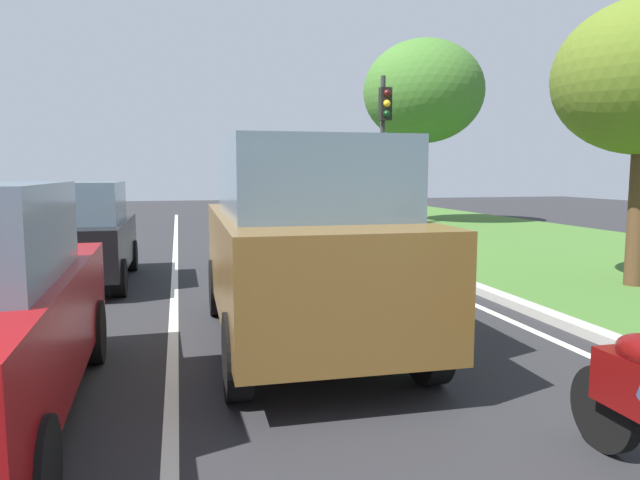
# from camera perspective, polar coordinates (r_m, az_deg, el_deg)

# --- Properties ---
(ground_plane) EXTENTS (60.00, 60.00, 0.00)m
(ground_plane) POSITION_cam_1_polar(r_m,az_deg,el_deg) (11.59, -10.63, -3.07)
(ground_plane) COLOR #262628
(lane_line_center) EXTENTS (0.12, 32.00, 0.01)m
(lane_line_center) POSITION_cam_1_polar(r_m,az_deg,el_deg) (11.58, -14.10, -3.16)
(lane_line_center) COLOR silver
(lane_line_center) RESTS_ON ground
(lane_line_right_edge) EXTENTS (0.12, 32.00, 0.01)m
(lane_line_right_edge) POSITION_cam_1_polar(r_m,az_deg,el_deg) (12.32, 6.34, -2.42)
(lane_line_right_edge) COLOR silver
(lane_line_right_edge) RESTS_ON ground
(grass_verge_right) EXTENTS (9.00, 48.00, 0.06)m
(grass_verge_right) POSITION_cam_1_polar(r_m,az_deg,el_deg) (14.72, 24.57, -1.39)
(grass_verge_right) COLOR #3D6628
(grass_verge_right) RESTS_ON ground
(curb_right) EXTENTS (0.24, 48.00, 0.12)m
(curb_right) POSITION_cam_1_polar(r_m,az_deg,el_deg) (12.49, 8.50, -2.06)
(curb_right) COLOR #9E9B93
(curb_right) RESTS_ON ground
(car_suv_ahead) EXTENTS (2.02, 4.53, 2.28)m
(car_suv_ahead) POSITION_cam_1_polar(r_m,az_deg,el_deg) (6.48, -1.69, -0.17)
(car_suv_ahead) COLOR brown
(car_suv_ahead) RESTS_ON ground
(car_hatchback_far) EXTENTS (1.73, 3.70, 1.78)m
(car_hatchback_far) POSITION_cam_1_polar(r_m,az_deg,el_deg) (10.78, -22.72, 0.52)
(car_hatchback_far) COLOR black
(car_hatchback_far) RESTS_ON ground
(traffic_light_near_right) EXTENTS (0.32, 0.50, 4.64)m
(traffic_light_near_right) POSITION_cam_1_polar(r_m,az_deg,el_deg) (16.66, 6.31, 10.57)
(traffic_light_near_right) COLOR #2D2D2D
(traffic_light_near_right) RESTS_ON ground
(tree_roadside_far) EXTENTS (4.46, 4.46, 6.82)m
(tree_roadside_far) POSITION_cam_1_polar(r_m,az_deg,el_deg) (22.52, 10.14, 14.15)
(tree_roadside_far) COLOR #4C331E
(tree_roadside_far) RESTS_ON ground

